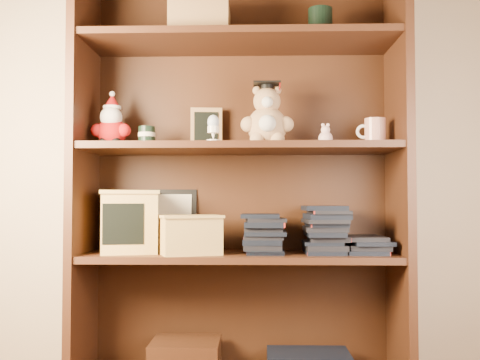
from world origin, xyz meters
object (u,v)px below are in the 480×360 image
object	(u,v)px
bookcase	(240,191)
treats_box	(130,221)
grad_teddy_bear	(267,120)
teacher_mug	(375,132)

from	to	relation	value
bookcase	treats_box	distance (m)	0.43
grad_teddy_bear	treats_box	bearing A→B (deg)	179.30
grad_teddy_bear	teacher_mug	bearing A→B (deg)	1.04
teacher_mug	bookcase	bearing A→B (deg)	174.22
teacher_mug	treats_box	world-z (taller)	teacher_mug
grad_teddy_bear	treats_box	world-z (taller)	grad_teddy_bear
bookcase	grad_teddy_bear	xyz separation A→B (m)	(0.10, -0.06, 0.26)
grad_teddy_bear	teacher_mug	distance (m)	0.40
treats_box	bookcase	bearing A→B (deg)	7.21
teacher_mug	grad_teddy_bear	bearing A→B (deg)	-178.96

